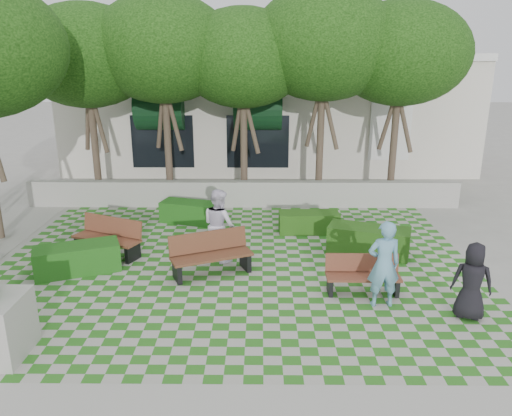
{
  "coord_description": "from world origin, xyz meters",
  "views": [
    {
      "loc": [
        0.61,
        -10.59,
        5.18
      ],
      "look_at": [
        0.5,
        1.5,
        1.4
      ],
      "focal_mm": 35.0,
      "sensor_mm": 36.0,
      "label": 1
    }
  ],
  "objects_px": {
    "bench_west": "(108,238)",
    "person_dark": "(472,281)",
    "bench_mid": "(211,255)",
    "hedge_east": "(368,240)",
    "hedge_midright": "(309,222)",
    "hedge_west": "(77,259)",
    "hedge_midleft": "(191,212)",
    "person_white": "(219,225)",
    "person_blue": "(384,264)",
    "bench_east": "(363,275)"
  },
  "relations": [
    {
      "from": "bench_west",
      "to": "person_dark",
      "type": "height_order",
      "value": "person_dark"
    },
    {
      "from": "bench_mid",
      "to": "hedge_east",
      "type": "distance_m",
      "value": 4.31
    },
    {
      "from": "hedge_midright",
      "to": "hedge_west",
      "type": "distance_m",
      "value": 6.61
    },
    {
      "from": "bench_west",
      "to": "hedge_midleft",
      "type": "bearing_deg",
      "value": 80.07
    },
    {
      "from": "hedge_east",
      "to": "person_white",
      "type": "relative_size",
      "value": 1.12
    },
    {
      "from": "hedge_west",
      "to": "person_dark",
      "type": "xyz_separation_m",
      "value": [
        8.73,
        -2.13,
        0.46
      ]
    },
    {
      "from": "hedge_midright",
      "to": "person_white",
      "type": "xyz_separation_m",
      "value": [
        -2.52,
        -2.05,
        0.63
      ]
    },
    {
      "from": "person_dark",
      "to": "person_white",
      "type": "bearing_deg",
      "value": -9.2
    },
    {
      "from": "hedge_east",
      "to": "person_blue",
      "type": "relative_size",
      "value": 1.11
    },
    {
      "from": "bench_east",
      "to": "bench_mid",
      "type": "xyz_separation_m",
      "value": [
        -3.49,
        0.97,
        0.08
      ]
    },
    {
      "from": "person_white",
      "to": "person_dark",
      "type": "bearing_deg",
      "value": -159.37
    },
    {
      "from": "hedge_midleft",
      "to": "person_dark",
      "type": "xyz_separation_m",
      "value": [
        6.43,
        -5.92,
        0.47
      ]
    },
    {
      "from": "hedge_east",
      "to": "hedge_west",
      "type": "height_order",
      "value": "hedge_east"
    },
    {
      "from": "hedge_midleft",
      "to": "hedge_west",
      "type": "height_order",
      "value": "hedge_west"
    },
    {
      "from": "person_blue",
      "to": "bench_west",
      "type": "bearing_deg",
      "value": -26.21
    },
    {
      "from": "bench_west",
      "to": "hedge_midright",
      "type": "distance_m",
      "value": 5.78
    },
    {
      "from": "person_blue",
      "to": "bench_mid",
      "type": "bearing_deg",
      "value": -26.21
    },
    {
      "from": "hedge_east",
      "to": "person_white",
      "type": "xyz_separation_m",
      "value": [
        -3.96,
        -0.41,
        0.57
      ]
    },
    {
      "from": "hedge_midleft",
      "to": "person_blue",
      "type": "bearing_deg",
      "value": -48.71
    },
    {
      "from": "hedge_east",
      "to": "hedge_west",
      "type": "bearing_deg",
      "value": -170.34
    },
    {
      "from": "hedge_midleft",
      "to": "hedge_west",
      "type": "relative_size",
      "value": 0.95
    },
    {
      "from": "bench_mid",
      "to": "hedge_east",
      "type": "height_order",
      "value": "bench_mid"
    },
    {
      "from": "hedge_midright",
      "to": "hedge_west",
      "type": "height_order",
      "value": "hedge_west"
    },
    {
      "from": "hedge_east",
      "to": "person_dark",
      "type": "bearing_deg",
      "value": -68.36
    },
    {
      "from": "bench_west",
      "to": "hedge_midleft",
      "type": "height_order",
      "value": "bench_west"
    },
    {
      "from": "hedge_east",
      "to": "hedge_midleft",
      "type": "bearing_deg",
      "value": 153.51
    },
    {
      "from": "bench_mid",
      "to": "person_dark",
      "type": "distance_m",
      "value": 5.83
    },
    {
      "from": "hedge_midright",
      "to": "person_white",
      "type": "bearing_deg",
      "value": -140.81
    },
    {
      "from": "bench_west",
      "to": "person_white",
      "type": "height_order",
      "value": "person_white"
    },
    {
      "from": "bench_mid",
      "to": "bench_west",
      "type": "height_order",
      "value": "bench_mid"
    },
    {
      "from": "bench_mid",
      "to": "hedge_midleft",
      "type": "height_order",
      "value": "bench_mid"
    },
    {
      "from": "bench_west",
      "to": "person_dark",
      "type": "distance_m",
      "value": 8.9
    },
    {
      "from": "hedge_east",
      "to": "hedge_midleft",
      "type": "relative_size",
      "value": 1.11
    },
    {
      "from": "bench_east",
      "to": "bench_mid",
      "type": "height_order",
      "value": "bench_mid"
    },
    {
      "from": "bench_east",
      "to": "hedge_west",
      "type": "bearing_deg",
      "value": 171.81
    },
    {
      "from": "bench_mid",
      "to": "hedge_east",
      "type": "xyz_separation_m",
      "value": [
        4.1,
        1.32,
        -0.12
      ]
    },
    {
      "from": "hedge_east",
      "to": "person_dark",
      "type": "relative_size",
      "value": 1.32
    },
    {
      "from": "bench_east",
      "to": "hedge_west",
      "type": "height_order",
      "value": "bench_east"
    },
    {
      "from": "bench_mid",
      "to": "person_blue",
      "type": "distance_m",
      "value": 4.12
    },
    {
      "from": "bench_mid",
      "to": "bench_west",
      "type": "relative_size",
      "value": 1.03
    },
    {
      "from": "person_white",
      "to": "person_blue",
      "type": "bearing_deg",
      "value": -164.39
    },
    {
      "from": "bench_west",
      "to": "hedge_east",
      "type": "relative_size",
      "value": 0.94
    },
    {
      "from": "person_blue",
      "to": "bench_east",
      "type": "bearing_deg",
      "value": -67.9
    },
    {
      "from": "bench_mid",
      "to": "person_blue",
      "type": "xyz_separation_m",
      "value": [
        3.78,
        -1.57,
        0.46
      ]
    },
    {
      "from": "hedge_east",
      "to": "person_dark",
      "type": "height_order",
      "value": "person_dark"
    },
    {
      "from": "bench_east",
      "to": "hedge_midright",
      "type": "relative_size",
      "value": 0.92
    },
    {
      "from": "hedge_midleft",
      "to": "person_white",
      "type": "height_order",
      "value": "person_white"
    },
    {
      "from": "hedge_west",
      "to": "hedge_midright",
      "type": "bearing_deg",
      "value": 26.06
    },
    {
      "from": "bench_east",
      "to": "bench_mid",
      "type": "distance_m",
      "value": 3.62
    },
    {
      "from": "bench_east",
      "to": "person_white",
      "type": "bearing_deg",
      "value": 151.15
    }
  ]
}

